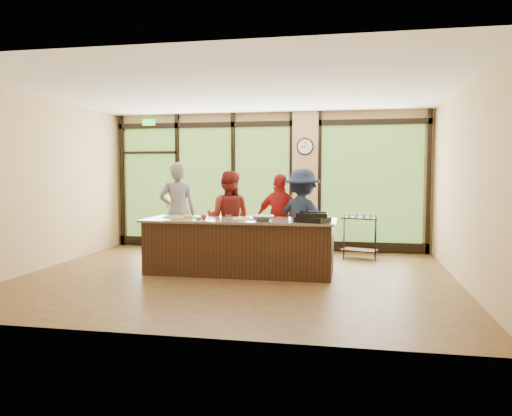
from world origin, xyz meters
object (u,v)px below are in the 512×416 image
at_px(roasting_pan, 313,220).
at_px(bar_cart, 360,231).
at_px(island_base, 240,247).
at_px(flower_stand, 174,233).
at_px(cook_right, 302,218).
at_px(cook_left, 178,212).

bearing_deg(roasting_pan, bar_cart, 94.62).
xyz_separation_m(island_base, flower_stand, (-2.00, 2.24, -0.07)).
height_order(cook_right, bar_cart, cook_right).
bearing_deg(roasting_pan, island_base, -168.99).
height_order(roasting_pan, bar_cart, roasting_pan).
height_order(cook_left, flower_stand, cook_left).
relative_size(island_base, cook_right, 1.75).
distance_m(island_base, bar_cart, 2.72).
distance_m(island_base, cook_right, 1.29).
relative_size(roasting_pan, bar_cart, 0.52).
bearing_deg(roasting_pan, cook_left, -178.30).
bearing_deg(bar_cart, flower_stand, -167.29).
relative_size(island_base, bar_cart, 3.42).
bearing_deg(roasting_pan, cook_right, 128.89).
height_order(island_base, roasting_pan, roasting_pan).
relative_size(cook_right, roasting_pan, 3.72).
bearing_deg(cook_left, roasting_pan, 138.70).
xyz_separation_m(cook_left, cook_right, (2.37, -0.10, -0.06)).
distance_m(flower_stand, bar_cart, 4.03).
bearing_deg(bar_cart, island_base, -119.05).
height_order(island_base, flower_stand, island_base).
distance_m(roasting_pan, bar_cart, 2.30).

